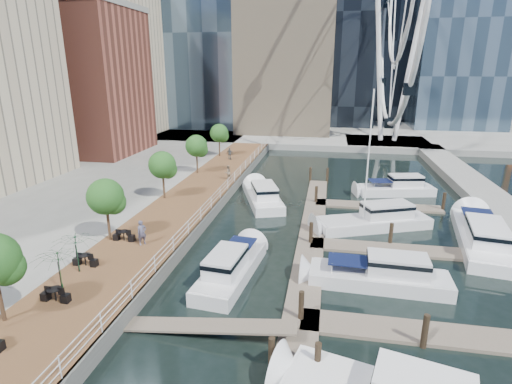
{
  "coord_description": "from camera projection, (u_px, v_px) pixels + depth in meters",
  "views": [
    {
      "loc": [
        3.99,
        -20.5,
        12.91
      ],
      "look_at": [
        -1.87,
        11.18,
        3.0
      ],
      "focal_mm": 28.0,
      "sensor_mm": 36.0,
      "label": 1
    }
  ],
  "objects": [
    {
      "name": "floating_docks",
      "position": [
        375.0,
        233.0,
        31.61
      ],
      "size": [
        16.0,
        34.0,
        2.6
      ],
      "color": "#6D6051",
      "rests_on": "ground"
    },
    {
      "name": "moored_yachts",
      "position": [
        368.0,
        234.0,
        32.61
      ],
      "size": [
        23.97,
        34.75,
        11.5
      ],
      "color": "silver",
      "rests_on": "ground"
    },
    {
      "name": "pier",
      "position": [
        387.0,
        143.0,
        70.06
      ],
      "size": [
        14.0,
        12.0,
        1.0
      ],
      "primitive_type": "cube",
      "color": "gray",
      "rests_on": "ground"
    },
    {
      "name": "street_trees",
      "position": [
        162.0,
        165.0,
        37.64
      ],
      "size": [
        2.6,
        42.6,
        4.6
      ],
      "color": "#3F2B1C",
      "rests_on": "ground"
    },
    {
      "name": "cafe_seating",
      "position": [
        36.0,
        279.0,
        21.13
      ],
      "size": [
        4.5,
        9.59,
        2.74
      ],
      "color": "#0D311E",
      "rests_on": "ground"
    },
    {
      "name": "yacht_foreground",
      "position": [
        378.0,
        286.0,
        24.88
      ],
      "size": [
        9.38,
        2.81,
        2.15
      ],
      "primitive_type": null,
      "rotation": [
        0.0,
        0.0,
        1.54
      ],
      "color": "silver",
      "rests_on": "ground"
    },
    {
      "name": "pedestrian_far",
      "position": [
        230.0,
        154.0,
        54.98
      ],
      "size": [
        1.03,
        0.63,
        1.63
      ],
      "primitive_type": "imported",
      "rotation": [
        0.0,
        0.0,
        2.89
      ],
      "color": "#333A40",
      "rests_on": "boardwalk"
    },
    {
      "name": "cafe_tables",
      "position": [
        72.0,
        276.0,
        23.28
      ],
      "size": [
        2.5,
        13.7,
        0.74
      ],
      "color": "black",
      "rests_on": "ground"
    },
    {
      "name": "midrise_condos",
      "position": [
        34.0,
        65.0,
        50.85
      ],
      "size": [
        19.0,
        67.0,
        28.0
      ],
      "color": "#BCAD8E",
      "rests_on": "ground"
    },
    {
      "name": "railing",
      "position": [
        220.0,
        193.0,
        38.47
      ],
      "size": [
        0.1,
        60.0,
        1.05
      ],
      "primitive_type": null,
      "color": "white",
      "rests_on": "boardwalk"
    },
    {
      "name": "ground",
      "position": [
        253.0,
        296.0,
        23.76
      ],
      "size": [
        520.0,
        520.0,
        0.0
      ],
      "primitive_type": "plane",
      "color": "black",
      "rests_on": "ground"
    },
    {
      "name": "seawall",
      "position": [
        221.0,
        203.0,
        38.75
      ],
      "size": [
        0.25,
        60.0,
        1.0
      ],
      "primitive_type": "cube",
      "color": "#595954",
      "rests_on": "ground"
    },
    {
      "name": "breakwater",
      "position": [
        492.0,
        202.0,
        38.94
      ],
      "size": [
        4.0,
        60.0,
        1.0
      ],
      "primitive_type": "cube",
      "color": "gray",
      "rests_on": "ground"
    },
    {
      "name": "land_far",
      "position": [
        317.0,
        113.0,
        119.48
      ],
      "size": [
        200.0,
        114.0,
        1.0
      ],
      "primitive_type": "cube",
      "color": "gray",
      "rests_on": "ground"
    },
    {
      "name": "pedestrian_mid",
      "position": [
        228.0,
        173.0,
        44.89
      ],
      "size": [
        0.99,
        1.0,
        1.63
      ],
      "primitive_type": "imported",
      "rotation": [
        0.0,
        0.0,
        -2.29
      ],
      "color": "gray",
      "rests_on": "boardwalk"
    },
    {
      "name": "boardwalk",
      "position": [
        192.0,
        201.0,
        39.27
      ],
      "size": [
        6.0,
        60.0,
        1.0
      ],
      "primitive_type": "cube",
      "color": "brown",
      "rests_on": "ground"
    },
    {
      "name": "pedestrian_near",
      "position": [
        142.0,
        233.0,
        28.12
      ],
      "size": [
        0.76,
        0.77,
        1.79
      ],
      "primitive_type": "imported",
      "rotation": [
        0.0,
        0.0,
        0.82
      ],
      "color": "#4B4B64",
      "rests_on": "boardwalk"
    }
  ]
}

